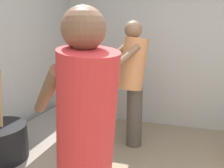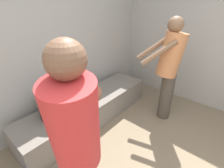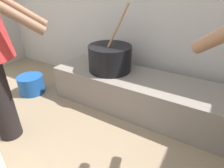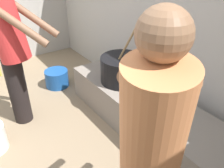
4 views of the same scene
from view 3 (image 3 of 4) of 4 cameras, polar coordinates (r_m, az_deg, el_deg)
The scene contains 4 objects.
block_enclosure_rear at distance 2.47m, azimuth 5.83°, elevation 24.30°, with size 4.88×0.20×2.25m, color #ADA8A0.
hearth_ledge at distance 2.10m, azimuth 11.34°, elevation -3.67°, with size 2.29×0.60×0.40m, color slate.
cooking_pot_main at distance 2.15m, azimuth -0.65°, elevation 8.12°, with size 0.50×0.50×0.75m.
bucket_blue_plastic at distance 2.69m, azimuth -23.82°, elevation -0.10°, with size 0.33×0.33×0.24m, color #194C99.
Camera 3 is at (1.06, -0.02, 1.31)m, focal length 29.42 mm.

